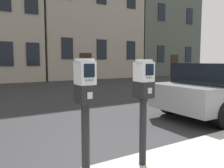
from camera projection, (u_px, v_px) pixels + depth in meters
parking_meter_near_kerb at (85, 98)px, 2.52m from camera, size 0.22×0.26×1.37m
parking_meter_twin_adjacent at (143, 93)px, 2.95m from camera, size 0.22×0.26×1.36m
townhouse_brick_corner at (84, 5)px, 21.35m from camera, size 8.86×6.74×13.14m
townhouse_grey_stucco at (158, 20)px, 25.30m from camera, size 7.83×5.34×11.75m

